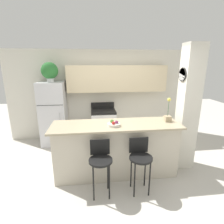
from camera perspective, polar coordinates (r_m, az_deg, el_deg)
name	(u,v)px	position (r m, az deg, el deg)	size (l,w,h in m)	color
ground_plane	(116,172)	(3.83, 1.25, -19.00)	(14.00, 14.00, 0.00)	beige
wall_back	(111,88)	(5.07, -0.33, 7.77)	(5.60, 0.38, 2.55)	silver
pillar_right	(188,109)	(3.88, 23.49, 0.97)	(0.38, 0.32, 2.55)	silver
counter_bar	(116,149)	(3.55, 1.30, -11.92)	(2.46, 0.74, 1.05)	beige
refrigerator	(54,114)	(5.00, -18.52, -0.53)	(0.67, 0.65, 1.71)	silver
stove_range	(103,125)	(5.04, -2.80, -4.31)	(0.68, 0.62, 1.07)	white
bar_stool_left	(101,160)	(2.99, -3.77, -15.36)	(0.39, 0.39, 0.95)	black
bar_stool_right	(140,157)	(3.09, 9.18, -14.46)	(0.39, 0.39, 0.95)	black
potted_plant_on_fridge	(50,71)	(4.82, -19.69, 12.46)	(0.42, 0.42, 0.50)	silver
orchid_vase	(168,115)	(3.64, 17.74, -1.08)	(0.12, 0.12, 0.48)	tan
fruit_bowl	(114,124)	(3.24, 0.57, -3.93)	(0.24, 0.24, 0.11)	silver
trash_bin	(75,139)	(4.93, -11.95, -8.47)	(0.28, 0.28, 0.38)	#59595B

